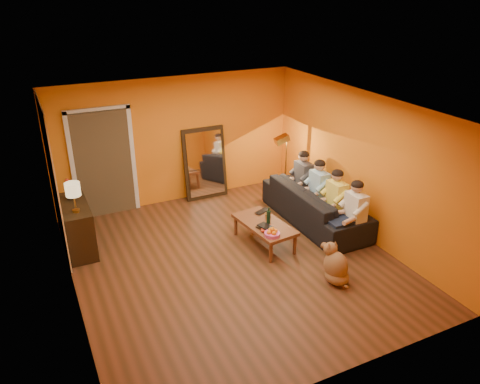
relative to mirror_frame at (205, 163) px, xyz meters
name	(u,v)px	position (x,y,z in m)	size (l,w,h in m)	color
room_shell	(224,182)	(-0.55, -2.26, 0.54)	(5.00, 5.50, 2.60)	brown
white_accent	(53,178)	(-3.04, -0.88, 0.54)	(0.02, 1.90, 2.58)	white
doorway_recess	(103,162)	(-2.05, 0.20, 0.29)	(1.06, 0.30, 2.10)	#3F2D19
door_jamb_left	(73,169)	(-2.62, 0.08, 0.29)	(0.08, 0.06, 2.20)	white
door_jamb_right	(133,160)	(-1.48, 0.08, 0.29)	(0.08, 0.06, 2.20)	white
door_header	(97,110)	(-2.05, 0.08, 1.36)	(1.22, 0.06, 0.08)	white
mirror_frame	(205,163)	(0.00, 0.00, 0.00)	(0.92, 0.06, 1.52)	black
mirror_glass	(206,164)	(0.00, -0.04, 0.00)	(0.78, 0.02, 1.36)	white
sideboard	(77,227)	(-2.79, -1.08, -0.34)	(0.44, 1.18, 0.85)	black
table_lamp	(74,198)	(-2.79, -1.38, 0.34)	(0.24, 0.24, 0.51)	beige
sofa	(315,205)	(1.45, -2.02, -0.40)	(0.97, 2.47, 0.72)	black
coffee_table	(264,233)	(0.17, -2.34, -0.55)	(0.62, 1.22, 0.42)	brown
floor_lamp	(286,169)	(1.42, -0.95, -0.04)	(0.30, 0.24, 1.44)	#BD8937
dog	(336,263)	(0.63, -3.80, -0.43)	(0.35, 0.55, 0.65)	#9F6748
person_far_left	(355,213)	(1.58, -3.02, -0.15)	(0.70, 0.44, 1.22)	silver
person_mid_left	(336,201)	(1.58, -2.47, -0.15)	(0.70, 0.44, 1.22)	#FAE953
person_mid_right	(319,190)	(1.58, -1.92, -0.15)	(0.70, 0.44, 1.22)	#99CCED
person_far_right	(303,180)	(1.58, -1.37, -0.15)	(0.70, 0.44, 1.22)	#37363C
fruit_bowl	(272,232)	(0.07, -2.79, -0.26)	(0.26, 0.26, 0.16)	#DB4D9C
wine_bottle	(269,216)	(0.22, -2.39, -0.18)	(0.07, 0.07, 0.31)	black
tumbler	(267,216)	(0.29, -2.22, -0.29)	(0.11, 0.11, 0.10)	#B27F3F
laptop	(264,212)	(0.35, -1.99, -0.33)	(0.31, 0.20, 0.02)	black
book_lower	(261,230)	(-0.01, -2.54, -0.33)	(0.18, 0.25, 0.02)	black
book_mid	(261,228)	(0.00, -2.53, -0.31)	(0.18, 0.24, 0.02)	#AB2613
book_upper	(261,228)	(-0.01, -2.55, -0.29)	(0.17, 0.23, 0.02)	black
vase	(71,194)	(-2.79, -0.83, 0.18)	(0.18, 0.18, 0.19)	black
flowers	(69,182)	(-2.79, -0.83, 0.41)	(0.17, 0.17, 0.39)	#AB2613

